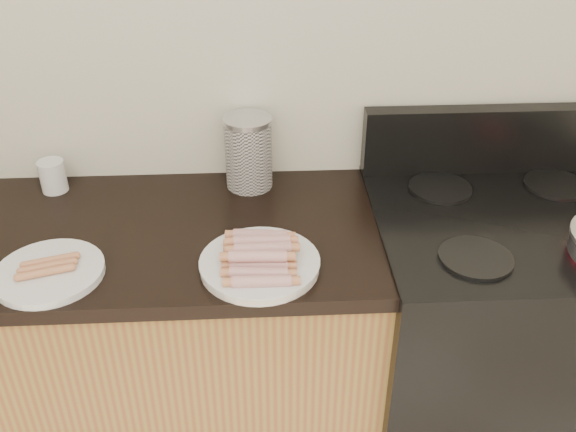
{
  "coord_description": "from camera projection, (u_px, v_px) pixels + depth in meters",
  "views": [
    {
      "loc": [
        0.09,
        0.27,
        1.83
      ],
      "look_at": [
        0.16,
        1.62,
        0.98
      ],
      "focal_mm": 40.0,
      "sensor_mm": 36.0,
      "label": 1
    }
  ],
  "objects": [
    {
      "name": "plain_sausages",
      "position": [
        48.0,
        266.0,
        1.5
      ],
      "size": [
        0.12,
        0.1,
        0.02
      ],
      "rotation": [
        0.0,
        0.0,
        0.29
      ],
      "color": "#D76C3D",
      "rests_on": "side_plate"
    },
    {
      "name": "mug",
      "position": [
        53.0,
        176.0,
        1.84
      ],
      "size": [
        0.08,
        0.08,
        0.09
      ],
      "primitive_type": "cylinder",
      "rotation": [
        0.0,
        0.0,
        -0.07
      ],
      "color": "white",
      "rests_on": "counter_slab"
    },
    {
      "name": "canister",
      "position": [
        249.0,
        152.0,
        1.83
      ],
      "size": [
        0.14,
        0.14,
        0.21
      ],
      "rotation": [
        0.0,
        0.0,
        0.13
      ],
      "color": "white",
      "rests_on": "counter_slab"
    },
    {
      "name": "stove",
      "position": [
        490.0,
        345.0,
        1.95
      ],
      "size": [
        0.76,
        0.65,
        0.91
      ],
      "color": "black",
      "rests_on": "floor"
    },
    {
      "name": "main_plate",
      "position": [
        260.0,
        265.0,
        1.54
      ],
      "size": [
        0.34,
        0.34,
        0.02
      ],
      "primitive_type": "cylinder",
      "rotation": [
        0.0,
        0.0,
        -0.2
      ],
      "color": "white",
      "rests_on": "counter_slab"
    },
    {
      "name": "wall_back",
      "position": [
        222.0,
        43.0,
        1.74
      ],
      "size": [
        4.0,
        0.04,
        2.6
      ],
      "primitive_type": "cube",
      "color": "silver",
      "rests_on": "ground"
    },
    {
      "name": "burner_far_right",
      "position": [
        556.0,
        185.0,
        1.85
      ],
      "size": [
        0.18,
        0.18,
        0.01
      ],
      "primitive_type": "cylinder",
      "color": "black",
      "rests_on": "stove"
    },
    {
      "name": "hotdog_pile",
      "position": [
        259.0,
        255.0,
        1.52
      ],
      "size": [
        0.14,
        0.22,
        0.05
      ],
      "rotation": [
        0.0,
        0.0,
        -0.07
      ],
      "color": "maroon",
      "rests_on": "main_plate"
    },
    {
      "name": "side_plate",
      "position": [
        49.0,
        273.0,
        1.51
      ],
      "size": [
        0.34,
        0.34,
        0.02
      ],
      "primitive_type": "cylinder",
      "rotation": [
        0.0,
        0.0,
        0.39
      ],
      "color": "white",
      "rests_on": "counter_slab"
    },
    {
      "name": "burner_far_left",
      "position": [
        440.0,
        188.0,
        1.84
      ],
      "size": [
        0.18,
        0.18,
        0.01
      ],
      "primitive_type": "cylinder",
      "color": "black",
      "rests_on": "stove"
    },
    {
      "name": "burner_near_left",
      "position": [
        476.0,
        258.0,
        1.55
      ],
      "size": [
        0.18,
        0.18,
        0.01
      ],
      "primitive_type": "cylinder",
      "color": "black",
      "rests_on": "stove"
    },
    {
      "name": "stove_panel",
      "position": [
        491.0,
        140.0,
        1.89
      ],
      "size": [
        0.76,
        0.06,
        0.2
      ],
      "primitive_type": "cube",
      "color": "black",
      "rests_on": "stove"
    }
  ]
}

